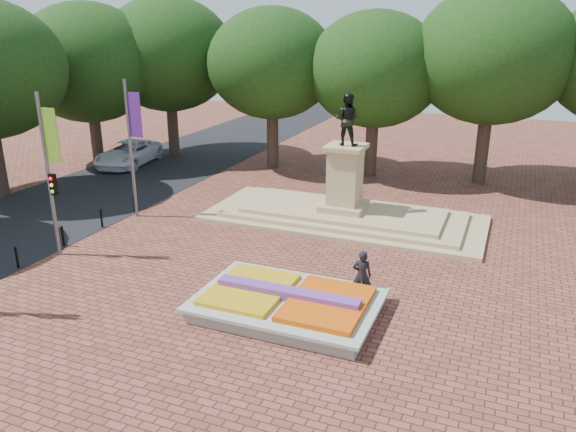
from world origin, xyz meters
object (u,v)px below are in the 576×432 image
object	(u,v)px
van	(129,153)
pedestrian	(362,275)
monument	(344,204)
flower_bed	(288,303)

from	to	relation	value
van	pedestrian	size ratio (longest dim) A/B	3.14
van	monument	bearing A→B (deg)	-26.66
flower_bed	pedestrian	bearing A→B (deg)	43.23
pedestrian	monument	bearing A→B (deg)	-79.60
flower_bed	monument	xyz separation A→B (m)	(-1.03, 10.00, 0.50)
van	pedestrian	bearing A→B (deg)	-42.63
pedestrian	van	bearing A→B (deg)	-43.97
pedestrian	flower_bed	bearing A→B (deg)	32.44
monument	pedestrian	bearing A→B (deg)	-68.81
monument	pedestrian	distance (m)	8.62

